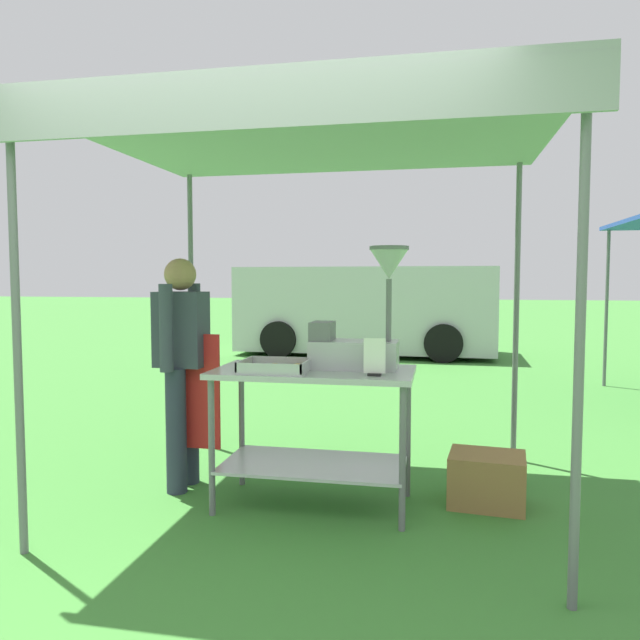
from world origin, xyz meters
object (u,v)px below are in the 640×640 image
Objects in this scene: donut_fryer at (361,328)px; van_silver at (366,309)px; donut_tray at (276,368)px; donut_cart at (314,406)px; supply_crate at (487,479)px; menu_sign at (375,360)px; vendor at (182,360)px; stall_canopy at (317,142)px.

van_silver is (-0.94, 7.89, -0.28)m from donut_fryer.
donut_tray is at bearing -156.05° from donut_fryer.
donut_cart is 2.47× the size of supply_crate.
donut_tray is 0.63m from menu_sign.
vendor reaches higher than donut_tray.
donut_tray is 1.84× the size of menu_sign.
donut_cart is at bearing -8.67° from vendor.
menu_sign is 1.15m from supply_crate.
menu_sign is (0.41, -0.18, 0.33)m from donut_cart.
donut_cart is at bearing -90.00° from stall_canopy.
van_silver is at bearing 102.74° from supply_crate.
donut_cart is at bearing -85.34° from van_silver.
donut_fryer is (0.29, -0.01, -1.19)m from stall_canopy.
donut_tray is at bearing -131.94° from stall_canopy.
van_silver reaches higher than menu_sign.
donut_fryer is at bearing 16.22° from donut_cart.
menu_sign is at bearing -4.18° from donut_tray.
donut_cart is 1.62× the size of donut_fryer.
van_silver is at bearing 94.72° from stall_canopy.
stall_canopy is 5.77× the size of supply_crate.
supply_crate is at bearing 15.63° from donut_tray.
donut_cart is 3.07× the size of donut_tray.
donut_tray is (-0.21, -0.14, 0.26)m from donut_cart.
donut_tray is at bearing -146.84° from donut_cart.
stall_canopy is 1.69m from donut_cart.
donut_tray is at bearing -164.37° from supply_crate.
vendor is (-0.97, 0.15, 0.25)m from donut_cart.
donut_tray reaches higher than supply_crate.
van_silver is at bearing 96.80° from donut_fryer.
menu_sign is 0.44× the size of supply_crate.
vendor is at bearing 166.43° from menu_sign.
stall_canopy is 1.84× the size of vendor.
supply_crate is (1.10, 0.23, -0.49)m from donut_cart.
donut_fryer is 1.52× the size of supply_crate.
stall_canopy is 2.33× the size of donut_cart.
vendor is at bearing -92.32° from van_silver.
vendor is at bearing 177.07° from stall_canopy.
stall_canopy is 7.16× the size of donut_tray.
stall_canopy reaches higher than menu_sign.
donut_cart is 1.23m from supply_crate.
stall_canopy reaches higher than donut_tray.
menu_sign is at bearing -34.63° from stall_canopy.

